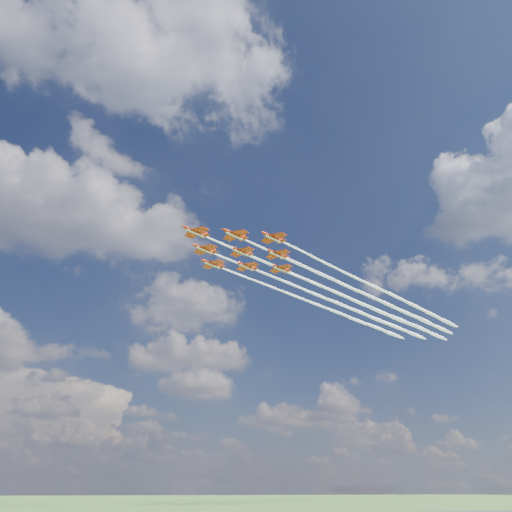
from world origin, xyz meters
name	(u,v)px	position (x,y,z in m)	size (l,w,h in m)	color
ground	(251,506)	(0.00, 0.00, 0.00)	(600.00, 600.00, 0.00)	#2D511E
jet_lead	(329,289)	(36.90, 20.34, 75.11)	(123.31, 71.09, 2.54)	#B12409
jet_row2_port	(358,291)	(48.82, 18.80, 75.11)	(123.31, 71.09, 2.54)	#B12409
jet_row2_starb	(329,300)	(41.79, 31.32, 75.11)	(123.31, 71.09, 2.54)	#B12409
jet_row3_port	(387,293)	(60.75, 17.25, 75.11)	(123.31, 71.09, 2.54)	#B12409
jet_row3_centre	(357,301)	(53.72, 29.78, 75.11)	(123.31, 71.09, 2.54)	#B12409
jet_row3_starb	(329,309)	(46.69, 42.30, 75.11)	(123.31, 71.09, 2.54)	#B12409
jet_row4_port	(384,303)	(65.64, 28.24, 75.11)	(123.31, 71.09, 2.54)	#B12409
jet_row4_starb	(355,311)	(58.61, 40.76, 75.11)	(123.31, 71.09, 2.54)	#B12409
jet_tail	(382,312)	(70.54, 39.22, 75.11)	(123.31, 71.09, 2.54)	#B12409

